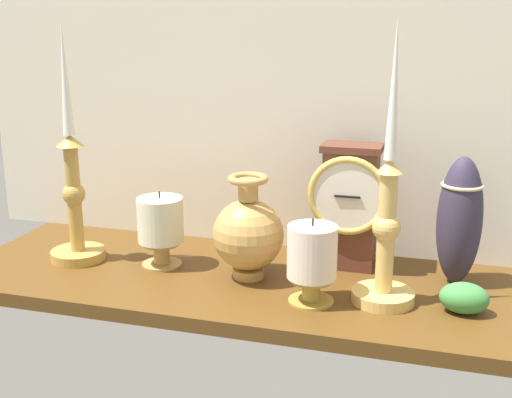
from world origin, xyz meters
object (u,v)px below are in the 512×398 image
object	(u,v)px
candlestick_tall_center	(386,228)
pillar_candle_near_clock	(161,225)
mantel_clock	(350,204)
brass_vase_bulbous	(249,232)
tall_ceramic_vase	(459,220)
candlestick_tall_left	(74,193)
pillar_candle_front	(312,258)

from	to	relation	value
candlestick_tall_center	pillar_candle_near_clock	distance (cm)	40.34
mantel_clock	brass_vase_bulbous	bearing A→B (deg)	-150.42
candlestick_tall_center	tall_ceramic_vase	xyz separation A→B (cm)	(10.78, 11.44, -1.14)
candlestick_tall_left	candlestick_tall_center	size ratio (longest dim) A/B	0.99
pillar_candle_front	tall_ceramic_vase	distance (cm)	26.35
mantel_clock	tall_ceramic_vase	size ratio (longest dim) A/B	1.03
mantel_clock	pillar_candle_front	bearing A→B (deg)	-100.76
pillar_candle_front	candlestick_tall_center	bearing A→B (deg)	16.99
brass_vase_bulbous	pillar_candle_front	world-z (taller)	brass_vase_bulbous
candlestick_tall_left	candlestick_tall_center	bearing A→B (deg)	-3.29
candlestick_tall_left	candlestick_tall_center	xyz separation A→B (cm)	(55.84, -3.21, -0.60)
pillar_candle_near_clock	tall_ceramic_vase	xyz separation A→B (cm)	(50.58, 6.67, 3.45)
candlestick_tall_center	pillar_candle_front	distance (cm)	12.24
mantel_clock	candlestick_tall_center	world-z (taller)	candlestick_tall_center
candlestick_tall_center	pillar_candle_front	xyz separation A→B (cm)	(-10.76, -3.29, -4.82)
candlestick_tall_center	brass_vase_bulbous	world-z (taller)	candlestick_tall_center
candlestick_tall_left	pillar_candle_front	size ratio (longest dim) A/B	3.16
candlestick_tall_left	tall_ceramic_vase	bearing A→B (deg)	7.05
mantel_clock	candlestick_tall_left	bearing A→B (deg)	-168.33
mantel_clock	tall_ceramic_vase	bearing A→B (deg)	-5.35
brass_vase_bulbous	pillar_candle_near_clock	size ratio (longest dim) A/B	1.31
candlestick_tall_left	pillar_candle_near_clock	bearing A→B (deg)	5.59
candlestick_tall_center	tall_ceramic_vase	distance (cm)	15.76
candlestick_tall_left	pillar_candle_front	world-z (taller)	candlestick_tall_left
pillar_candle_near_clock	candlestick_tall_center	bearing A→B (deg)	-6.84
brass_vase_bulbous	pillar_candle_front	size ratio (longest dim) A/B	1.31
brass_vase_bulbous	pillar_candle_near_clock	world-z (taller)	brass_vase_bulbous
candlestick_tall_left	brass_vase_bulbous	xyz separation A→B (cm)	(32.62, 1.11, -4.76)
candlestick_tall_left	pillar_candle_near_clock	size ratio (longest dim) A/B	3.15
candlestick_tall_left	tall_ceramic_vase	distance (cm)	67.15
candlestick_tall_center	pillar_candle_front	bearing A→B (deg)	-163.01
mantel_clock	tall_ceramic_vase	xyz separation A→B (cm)	(18.41, -1.72, -0.80)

